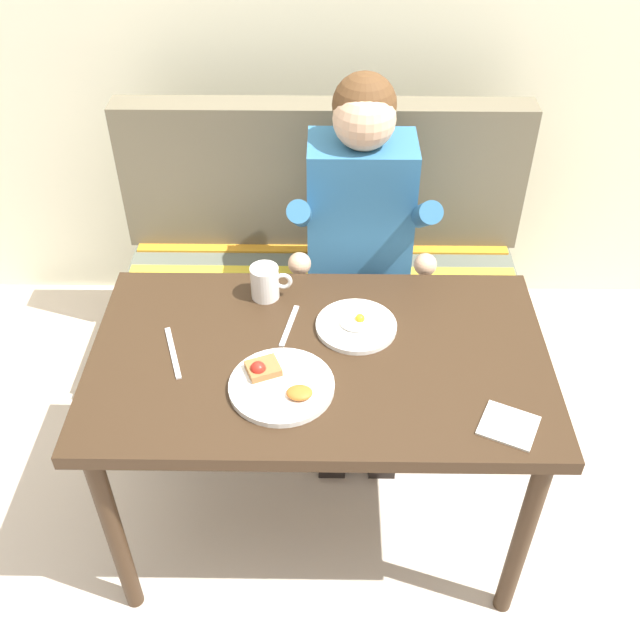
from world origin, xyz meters
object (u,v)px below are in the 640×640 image
person (361,226)px  plate_breakfast (280,384)px  napkin (509,426)px  couch (322,293)px  fork (289,326)px  knife (173,353)px  plate_eggs (356,325)px  table (319,377)px  coffee_mug (266,282)px

person → plate_breakfast: bearing=-107.3°
person → napkin: bearing=-68.7°
plate_breakfast → napkin: 0.56m
couch → fork: (-0.08, -0.65, 0.40)m
couch → plate_breakfast: size_ratio=5.48×
knife → plate_breakfast: bearing=-40.8°
plate_eggs → plate_breakfast: bearing=-130.6°
plate_breakfast → fork: plate_breakfast is taller
table → knife: size_ratio=6.00×
couch → knife: bearing=-116.5°
person → knife: person is taller
table → couch: couch is taller
person → plate_eggs: person is taller
table → coffee_mug: coffee_mug is taller
couch → coffee_mug: 0.71m
plate_eggs → couch: bearing=98.6°
person → napkin: (0.32, -0.83, -0.01)m
coffee_mug → plate_breakfast: bearing=-80.8°
coffee_mug → napkin: (0.60, -0.48, -0.05)m
coffee_mug → person: bearing=51.2°
plate_breakfast → knife: size_ratio=1.31×
plate_breakfast → coffee_mug: 0.37m
plate_eggs → fork: size_ratio=1.29×
plate_eggs → knife: plate_eggs is taller
napkin → fork: bearing=146.5°
plate_breakfast → fork: size_ratio=1.55×
table → plate_eggs: bearing=47.1°
couch → plate_eggs: 0.78m
person → napkin: person is taller
couch → person: 0.46m
table → knife: (-0.38, -0.00, 0.08)m
plate_eggs → knife: (-0.48, -0.11, -0.01)m
table → plate_eggs: plate_eggs is taller
plate_breakfast → plate_eggs: 0.30m
napkin → fork: (-0.53, 0.35, -0.00)m
person → plate_eggs: size_ratio=5.51×
person → plate_breakfast: (-0.22, -0.71, 0.00)m
fork → plate_eggs: bearing=10.5°
couch → napkin: (0.45, -1.01, 0.40)m
plate_eggs → coffee_mug: size_ratio=1.86×
knife → coffee_mug: bearing=28.8°
plate_breakfast → coffee_mug: coffee_mug is taller
napkin → knife: (-0.83, 0.24, -0.00)m
person → plate_breakfast: 0.74m
plate_eggs → coffee_mug: coffee_mug is taller
table → plate_breakfast: 0.18m
napkin → knife: 0.86m
fork → napkin: bearing=-21.8°
plate_breakfast → person: bearing=72.7°
plate_breakfast → plate_eggs: plate_breakfast is taller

